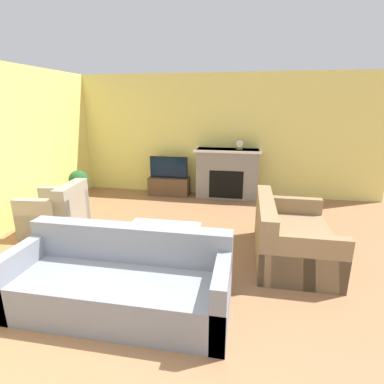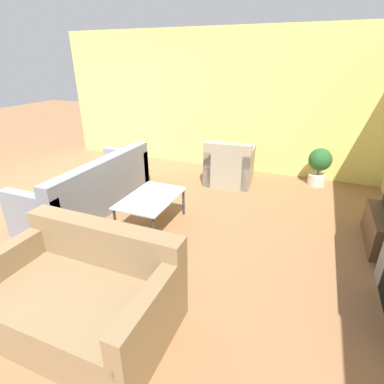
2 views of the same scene
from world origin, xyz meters
name	(u,v)px [view 1 (image 1 of 2)]	position (x,y,z in m)	size (l,w,h in m)	color
ground_plane	(78,381)	(0.00, 0.00, 0.00)	(20.00, 20.00, 0.00)	#936642
wall_back	(194,136)	(0.00, 5.22, 1.35)	(8.28, 0.06, 2.70)	#EADB72
wall_left	(4,149)	(-2.67, 2.59, 1.35)	(0.06, 8.19, 2.70)	#EADB72
fireplace	(227,172)	(0.79, 4.97, 0.58)	(1.46, 0.49, 1.10)	gray
tv_stand	(169,186)	(-0.54, 4.91, 0.21)	(0.93, 0.39, 0.41)	brown
tv	(169,167)	(-0.54, 4.91, 0.66)	(0.87, 0.06, 0.49)	black
couch_sectional	(121,283)	(0.00, 0.88, 0.29)	(2.21, 0.85, 0.82)	gray
couch_loveseat	(289,239)	(1.83, 2.30, 0.29)	(0.98, 1.56, 0.82)	#8C704C
armchair_by_window	(57,214)	(-1.85, 2.56, 0.30)	(0.92, 0.90, 0.82)	#9E937F
coffee_table	(162,231)	(0.12, 2.00, 0.39)	(0.99, 0.64, 0.43)	#333338
potted_plant	(79,184)	(-2.34, 4.09, 0.39)	(0.40, 0.40, 0.69)	beige
mantel_clock	(240,144)	(1.04, 4.97, 1.21)	(0.19, 0.07, 0.22)	#B79338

